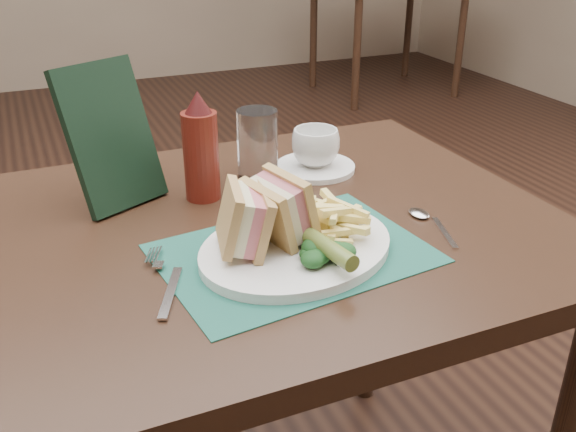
{
  "coord_description": "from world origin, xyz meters",
  "views": [
    {
      "loc": [
        -0.34,
        -1.35,
        1.21
      ],
      "look_at": [
        -0.01,
        -0.59,
        0.8
      ],
      "focal_mm": 40.0,
      "sensor_mm": 36.0,
      "label": 1
    }
  ],
  "objects_px": {
    "sandwich_half_b": "(268,212)",
    "check_presenter": "(110,136)",
    "table_main": "(274,399)",
    "ketchup_bottle": "(200,146)",
    "sandwich_half_a": "(230,220)",
    "placemat": "(293,253)",
    "saucer": "(315,167)",
    "plate": "(296,248)",
    "drinking_glass": "(257,146)",
    "coffee_cup": "(316,147)",
    "table_bg_right": "(385,37)"
  },
  "relations": [
    {
      "from": "sandwich_half_b",
      "to": "check_presenter",
      "type": "relative_size",
      "value": 0.41
    },
    {
      "from": "sandwich_half_a",
      "to": "check_presenter",
      "type": "bearing_deg",
      "value": 124.2
    },
    {
      "from": "plate",
      "to": "sandwich_half_b",
      "type": "distance_m",
      "value": 0.07
    },
    {
      "from": "sandwich_half_a",
      "to": "sandwich_half_b",
      "type": "height_order",
      "value": "sandwich_half_b"
    },
    {
      "from": "drinking_glass",
      "to": "plate",
      "type": "bearing_deg",
      "value": -99.64
    },
    {
      "from": "ketchup_bottle",
      "to": "check_presenter",
      "type": "distance_m",
      "value": 0.15
    },
    {
      "from": "placemat",
      "to": "saucer",
      "type": "distance_m",
      "value": 0.33
    },
    {
      "from": "ketchup_bottle",
      "to": "coffee_cup",
      "type": "bearing_deg",
      "value": 9.45
    },
    {
      "from": "table_main",
      "to": "drinking_glass",
      "type": "height_order",
      "value": "drinking_glass"
    },
    {
      "from": "sandwich_half_b",
      "to": "saucer",
      "type": "distance_m",
      "value": 0.34
    },
    {
      "from": "sandwich_half_a",
      "to": "sandwich_half_b",
      "type": "distance_m",
      "value": 0.06
    },
    {
      "from": "sandwich_half_a",
      "to": "saucer",
      "type": "xyz_separation_m",
      "value": [
        0.26,
        0.27,
        -0.06
      ]
    },
    {
      "from": "saucer",
      "to": "sandwich_half_b",
      "type": "bearing_deg",
      "value": -127.05
    },
    {
      "from": "check_presenter",
      "to": "table_bg_right",
      "type": "bearing_deg",
      "value": 24.98
    },
    {
      "from": "table_bg_right",
      "to": "saucer",
      "type": "distance_m",
      "value": 3.41
    },
    {
      "from": "sandwich_half_a",
      "to": "check_presenter",
      "type": "distance_m",
      "value": 0.3
    },
    {
      "from": "check_presenter",
      "to": "sandwich_half_a",
      "type": "bearing_deg",
      "value": -94.26
    },
    {
      "from": "sandwich_half_a",
      "to": "table_main",
      "type": "bearing_deg",
      "value": 57.3
    },
    {
      "from": "table_bg_right",
      "to": "plate",
      "type": "height_order",
      "value": "plate"
    },
    {
      "from": "table_main",
      "to": "saucer",
      "type": "bearing_deg",
      "value": 46.46
    },
    {
      "from": "sandwich_half_b",
      "to": "check_presenter",
      "type": "distance_m",
      "value": 0.32
    },
    {
      "from": "sandwich_half_b",
      "to": "coffee_cup",
      "type": "bearing_deg",
      "value": 39.17
    },
    {
      "from": "check_presenter",
      "to": "ketchup_bottle",
      "type": "bearing_deg",
      "value": -43.43
    },
    {
      "from": "table_main",
      "to": "ketchup_bottle",
      "type": "bearing_deg",
      "value": 121.79
    },
    {
      "from": "saucer",
      "to": "ketchup_bottle",
      "type": "relative_size",
      "value": 0.81
    },
    {
      "from": "plate",
      "to": "sandwich_half_a",
      "type": "xyz_separation_m",
      "value": [
        -0.09,
        0.01,
        0.06
      ]
    },
    {
      "from": "table_bg_right",
      "to": "placemat",
      "type": "xyz_separation_m",
      "value": [
        -2.04,
        -3.1,
        0.38
      ]
    },
    {
      "from": "sandwich_half_a",
      "to": "ketchup_bottle",
      "type": "bearing_deg",
      "value": 95.23
    },
    {
      "from": "table_main",
      "to": "check_presenter",
      "type": "distance_m",
      "value": 0.56
    },
    {
      "from": "plate",
      "to": "check_presenter",
      "type": "relative_size",
      "value": 1.26
    },
    {
      "from": "sandwich_half_a",
      "to": "saucer",
      "type": "bearing_deg",
      "value": 57.96
    },
    {
      "from": "table_main",
      "to": "sandwich_half_a",
      "type": "height_order",
      "value": "sandwich_half_a"
    },
    {
      "from": "placemat",
      "to": "check_presenter",
      "type": "xyz_separation_m",
      "value": [
        -0.2,
        0.28,
        0.11
      ]
    },
    {
      "from": "coffee_cup",
      "to": "drinking_glass",
      "type": "relative_size",
      "value": 0.69
    },
    {
      "from": "sandwich_half_a",
      "to": "ketchup_bottle",
      "type": "xyz_separation_m",
      "value": [
        0.03,
        0.23,
        0.03
      ]
    },
    {
      "from": "drinking_glass",
      "to": "check_presenter",
      "type": "xyz_separation_m",
      "value": [
        -0.25,
        0.0,
        0.05
      ]
    },
    {
      "from": "plate",
      "to": "coffee_cup",
      "type": "xyz_separation_m",
      "value": [
        0.16,
        0.28,
        0.04
      ]
    },
    {
      "from": "sandwich_half_b",
      "to": "check_presenter",
      "type": "height_order",
      "value": "check_presenter"
    },
    {
      "from": "sandwich_half_a",
      "to": "drinking_glass",
      "type": "distance_m",
      "value": 0.3
    },
    {
      "from": "placemat",
      "to": "plate",
      "type": "relative_size",
      "value": 1.24
    },
    {
      "from": "placemat",
      "to": "coffee_cup",
      "type": "height_order",
      "value": "coffee_cup"
    },
    {
      "from": "sandwich_half_a",
      "to": "check_presenter",
      "type": "xyz_separation_m",
      "value": [
        -0.11,
        0.27,
        0.05
      ]
    },
    {
      "from": "plate",
      "to": "drinking_glass",
      "type": "xyz_separation_m",
      "value": [
        0.05,
        0.28,
        0.06
      ]
    },
    {
      "from": "coffee_cup",
      "to": "sandwich_half_a",
      "type": "bearing_deg",
      "value": -133.97
    },
    {
      "from": "saucer",
      "to": "coffee_cup",
      "type": "relative_size",
      "value": 1.68
    },
    {
      "from": "sandwich_half_b",
      "to": "check_presenter",
      "type": "xyz_separation_m",
      "value": [
        -0.17,
        0.27,
        0.05
      ]
    },
    {
      "from": "coffee_cup",
      "to": "ketchup_bottle",
      "type": "height_order",
      "value": "ketchup_bottle"
    },
    {
      "from": "plate",
      "to": "ketchup_bottle",
      "type": "relative_size",
      "value": 1.61
    },
    {
      "from": "table_main",
      "to": "check_presenter",
      "type": "bearing_deg",
      "value": 142.31
    },
    {
      "from": "plate",
      "to": "drinking_glass",
      "type": "relative_size",
      "value": 2.31
    }
  ]
}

